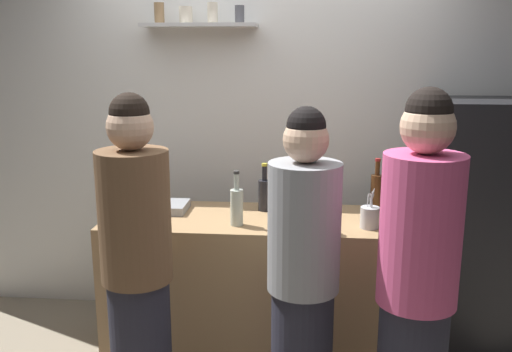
# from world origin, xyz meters

# --- Properties ---
(back_wall_assembly) EXTENTS (4.80, 0.32, 2.60)m
(back_wall_assembly) POSITION_xyz_m (-0.00, 1.25, 1.30)
(back_wall_assembly) COLOR white
(back_wall_assembly) RESTS_ON ground
(refrigerator) EXTENTS (0.66, 0.62, 1.58)m
(refrigerator) POSITION_xyz_m (1.37, 0.85, 0.79)
(refrigerator) COLOR black
(refrigerator) RESTS_ON ground
(counter) EXTENTS (1.77, 0.64, 0.91)m
(counter) POSITION_xyz_m (0.04, 0.53, 0.45)
(counter) COLOR #9E7A51
(counter) RESTS_ON ground
(baking_pan) EXTENTS (0.34, 0.24, 0.05)m
(baking_pan) POSITION_xyz_m (-0.57, 0.62, 0.93)
(baking_pan) COLOR gray
(baking_pan) RESTS_ON counter
(utensil_holder) EXTENTS (0.11, 0.11, 0.22)m
(utensil_holder) POSITION_xyz_m (0.68, 0.40, 0.97)
(utensil_holder) COLOR #B2B2B7
(utensil_holder) RESTS_ON counter
(wine_bottle_amber_glass) EXTENTS (0.07, 0.07, 0.32)m
(wine_bottle_amber_glass) POSITION_xyz_m (0.76, 0.78, 1.03)
(wine_bottle_amber_glass) COLOR #472814
(wine_bottle_amber_glass) RESTS_ON counter
(wine_bottle_dark_glass) EXTENTS (0.07, 0.07, 0.29)m
(wine_bottle_dark_glass) POSITION_xyz_m (0.07, 0.68, 1.02)
(wine_bottle_dark_glass) COLOR black
(wine_bottle_dark_glass) RESTS_ON counter
(wine_bottle_pale_glass) EXTENTS (0.07, 0.07, 0.31)m
(wine_bottle_pale_glass) POSITION_xyz_m (-0.06, 0.38, 1.02)
(wine_bottle_pale_glass) COLOR #B2BFB2
(wine_bottle_pale_glass) RESTS_ON counter
(water_bottle_plastic) EXTENTS (0.09, 0.09, 0.23)m
(water_bottle_plastic) POSITION_xyz_m (0.38, 0.30, 1.01)
(water_bottle_plastic) COLOR silver
(water_bottle_plastic) RESTS_ON counter
(person_grey_hoodie) EXTENTS (0.34, 0.34, 1.63)m
(person_grey_hoodie) POSITION_xyz_m (0.32, -0.13, 0.81)
(person_grey_hoodie) COLOR #262633
(person_grey_hoodie) RESTS_ON ground
(person_brown_jacket) EXTENTS (0.34, 0.34, 1.69)m
(person_brown_jacket) POSITION_xyz_m (-0.48, -0.15, 0.84)
(person_brown_jacket) COLOR #262633
(person_brown_jacket) RESTS_ON ground
(person_pink_top) EXTENTS (0.34, 0.34, 1.73)m
(person_pink_top) POSITION_xyz_m (0.80, -0.33, 0.86)
(person_pink_top) COLOR #262633
(person_pink_top) RESTS_ON ground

